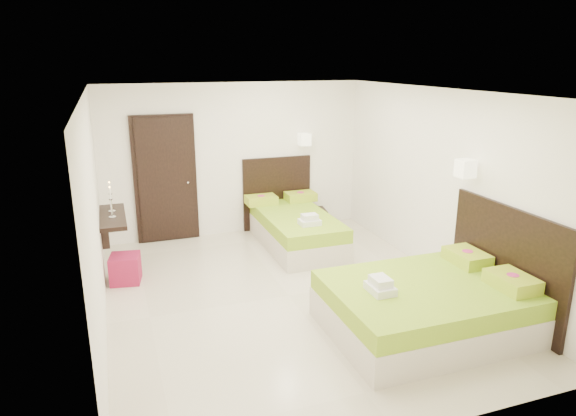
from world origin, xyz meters
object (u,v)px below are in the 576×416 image
object	(u,v)px
nightstand	(312,220)
bed_single	(295,226)
bed_double	(432,303)
ottoman	(125,269)

from	to	relation	value
nightstand	bed_single	bearing A→B (deg)	-126.59
bed_single	bed_double	distance (m)	3.18
bed_double	nightstand	xyz separation A→B (m)	(0.02, 3.65, -0.12)
ottoman	bed_double	bearing A→B (deg)	-37.71
nightstand	ottoman	size ratio (longest dim) A/B	1.17
bed_single	ottoman	size ratio (longest dim) A/B	5.35
bed_single	ottoman	bearing A→B (deg)	-166.58
bed_single	nightstand	distance (m)	0.74
bed_single	bed_double	size ratio (longest dim) A/B	0.96
nightstand	ottoman	xyz separation A→B (m)	(-3.24, -1.15, -0.01)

